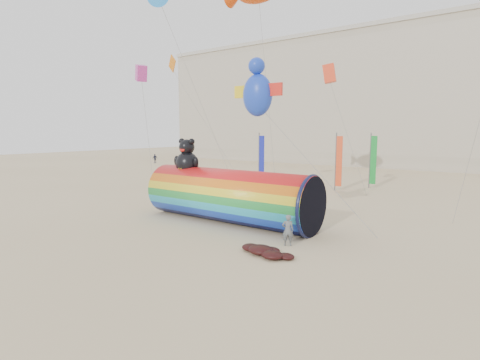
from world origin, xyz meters
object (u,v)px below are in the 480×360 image
Objects in this scene: hotel_building at (333,102)px; windsock_assembly at (229,194)px; fabric_bundle at (265,251)px; kite_handler at (288,230)px.

windsock_assembly is at bearing -74.68° from hotel_building.
fabric_bundle is at bearing -37.74° from windsock_assembly.
hotel_building reaches higher than windsock_assembly.
hotel_building is 23.06× the size of fabric_bundle.
windsock_assembly is 5.54m from kite_handler.
hotel_building is 51.54m from kite_handler.
windsock_assembly reaches higher than fabric_bundle.
kite_handler is at bearing -22.08° from windsock_assembly.
kite_handler is 0.57× the size of fabric_bundle.
windsock_assembly is 4.12× the size of fabric_bundle.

